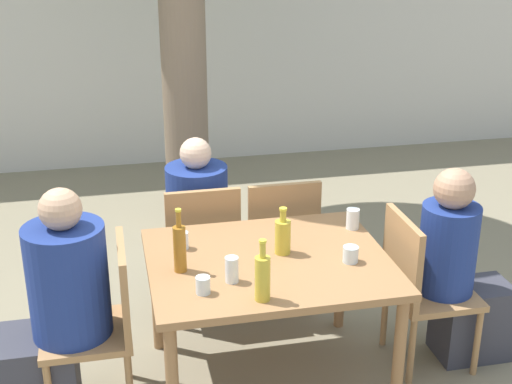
{
  "coord_description": "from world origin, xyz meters",
  "views": [
    {
      "loc": [
        -0.75,
        -3.14,
        2.38
      ],
      "look_at": [
        0.0,
        0.3,
        0.98
      ],
      "focal_mm": 50.0,
      "sensor_mm": 36.0,
      "label": 1
    }
  ],
  "objects_px": {
    "patio_chair_3": "(280,236)",
    "drinking_glass_1": "(183,240)",
    "drinking_glass_2": "(203,285)",
    "dining_table_front": "(268,273)",
    "amber_bottle_2": "(180,247)",
    "person_seated_1": "(460,277)",
    "person_seated_0": "(55,315)",
    "oil_cruet_0": "(283,236)",
    "drinking_glass_0": "(232,270)",
    "patio_chair_2": "(202,244)",
    "drinking_glass_4": "(353,219)",
    "drinking_glass_3": "(351,254)",
    "patio_chair_1": "(419,283)",
    "patio_chair_0": "(103,318)",
    "oil_cruet_1": "(263,277)",
    "person_seated_2": "(196,227)"
  },
  "relations": [
    {
      "from": "patio_chair_0",
      "to": "patio_chair_3",
      "type": "relative_size",
      "value": 1.0
    },
    {
      "from": "patio_chair_1",
      "to": "drinking_glass_3",
      "type": "xyz_separation_m",
      "value": [
        -0.45,
        -0.12,
        0.28
      ]
    },
    {
      "from": "oil_cruet_0",
      "to": "drinking_glass_2",
      "type": "distance_m",
      "value": 0.57
    },
    {
      "from": "amber_bottle_2",
      "to": "drinking_glass_0",
      "type": "relative_size",
      "value": 2.58
    },
    {
      "from": "patio_chair_0",
      "to": "person_seated_1",
      "type": "xyz_separation_m",
      "value": [
        1.92,
        -0.0,
        0.01
      ]
    },
    {
      "from": "patio_chair_3",
      "to": "drinking_glass_1",
      "type": "height_order",
      "value": "patio_chair_3"
    },
    {
      "from": "patio_chair_1",
      "to": "amber_bottle_2",
      "type": "relative_size",
      "value": 2.7
    },
    {
      "from": "patio_chair_0",
      "to": "amber_bottle_2",
      "type": "bearing_deg",
      "value": 85.65
    },
    {
      "from": "person_seated_0",
      "to": "drinking_glass_4",
      "type": "xyz_separation_m",
      "value": [
        1.61,
        0.27,
        0.25
      ]
    },
    {
      "from": "oil_cruet_0",
      "to": "drinking_glass_1",
      "type": "relative_size",
      "value": 2.74
    },
    {
      "from": "person_seated_0",
      "to": "amber_bottle_2",
      "type": "bearing_deg",
      "value": 87.24
    },
    {
      "from": "person_seated_1",
      "to": "oil_cruet_0",
      "type": "height_order",
      "value": "person_seated_1"
    },
    {
      "from": "patio_chair_3",
      "to": "drinking_glass_0",
      "type": "distance_m",
      "value": 1.08
    },
    {
      "from": "drinking_glass_2",
      "to": "patio_chair_1",
      "type": "bearing_deg",
      "value": 12.57
    },
    {
      "from": "oil_cruet_0",
      "to": "drinking_glass_1",
      "type": "height_order",
      "value": "oil_cruet_0"
    },
    {
      "from": "oil_cruet_0",
      "to": "amber_bottle_2",
      "type": "distance_m",
      "value": 0.54
    },
    {
      "from": "person_seated_2",
      "to": "oil_cruet_1",
      "type": "relative_size",
      "value": 3.76
    },
    {
      "from": "drinking_glass_1",
      "to": "drinking_glass_0",
      "type": "bearing_deg",
      "value": -65.46
    },
    {
      "from": "patio_chair_2",
      "to": "oil_cruet_0",
      "type": "bearing_deg",
      "value": 116.03
    },
    {
      "from": "patio_chair_0",
      "to": "drinking_glass_1",
      "type": "xyz_separation_m",
      "value": [
        0.43,
        0.22,
        0.28
      ]
    },
    {
      "from": "patio_chair_3",
      "to": "person_seated_0",
      "type": "height_order",
      "value": "person_seated_0"
    },
    {
      "from": "patio_chair_0",
      "to": "drinking_glass_3",
      "type": "bearing_deg",
      "value": 84.66
    },
    {
      "from": "drinking_glass_0",
      "to": "patio_chair_2",
      "type": "bearing_deg",
      "value": 91.23
    },
    {
      "from": "patio_chair_1",
      "to": "person_seated_1",
      "type": "xyz_separation_m",
      "value": [
        0.24,
        -0.0,
        0.01
      ]
    },
    {
      "from": "person_seated_0",
      "to": "drinking_glass_4",
      "type": "relative_size",
      "value": 10.46
    },
    {
      "from": "drinking_glass_4",
      "to": "patio_chair_3",
      "type": "bearing_deg",
      "value": 122.61
    },
    {
      "from": "dining_table_front",
      "to": "amber_bottle_2",
      "type": "relative_size",
      "value": 3.71
    },
    {
      "from": "amber_bottle_2",
      "to": "drinking_glass_4",
      "type": "xyz_separation_m",
      "value": [
        0.99,
        0.3,
        -0.07
      ]
    },
    {
      "from": "oil_cruet_1",
      "to": "drinking_glass_1",
      "type": "xyz_separation_m",
      "value": [
        -0.29,
        0.6,
        -0.07
      ]
    },
    {
      "from": "drinking_glass_2",
      "to": "drinking_glass_4",
      "type": "distance_m",
      "value": 1.06
    },
    {
      "from": "amber_bottle_2",
      "to": "drinking_glass_2",
      "type": "relative_size",
      "value": 3.96
    },
    {
      "from": "dining_table_front",
      "to": "person_seated_1",
      "type": "xyz_separation_m",
      "value": [
        1.08,
        -0.0,
        -0.14
      ]
    },
    {
      "from": "patio_chair_3",
      "to": "drinking_glass_2",
      "type": "distance_m",
      "value": 1.21
    },
    {
      "from": "patio_chair_3",
      "to": "drinking_glass_1",
      "type": "bearing_deg",
      "value": 38.32
    },
    {
      "from": "person_seated_2",
      "to": "patio_chair_2",
      "type": "bearing_deg",
      "value": 90.0
    },
    {
      "from": "oil_cruet_0",
      "to": "amber_bottle_2",
      "type": "bearing_deg",
      "value": -171.1
    },
    {
      "from": "person_seated_0",
      "to": "amber_bottle_2",
      "type": "relative_size",
      "value": 3.65
    },
    {
      "from": "patio_chair_3",
      "to": "drinking_glass_4",
      "type": "xyz_separation_m",
      "value": [
        0.3,
        -0.46,
        0.29
      ]
    },
    {
      "from": "person_seated_1",
      "to": "person_seated_0",
      "type": "bearing_deg",
      "value": 90.0
    },
    {
      "from": "person_seated_2",
      "to": "drinking_glass_3",
      "type": "relative_size",
      "value": 13.57
    },
    {
      "from": "drinking_glass_4",
      "to": "patio_chair_0",
      "type": "bearing_deg",
      "value": -169.08
    },
    {
      "from": "person_seated_2",
      "to": "drinking_glass_4",
      "type": "xyz_separation_m",
      "value": [
        0.79,
        -0.7,
        0.29
      ]
    },
    {
      "from": "person_seated_1",
      "to": "amber_bottle_2",
      "type": "bearing_deg",
      "value": 91.11
    },
    {
      "from": "oil_cruet_1",
      "to": "drinking_glass_4",
      "type": "relative_size",
      "value": 2.61
    },
    {
      "from": "oil_cruet_0",
      "to": "drinking_glass_3",
      "type": "xyz_separation_m",
      "value": [
        0.31,
        -0.17,
        -0.06
      ]
    },
    {
      "from": "patio_chair_0",
      "to": "patio_chair_2",
      "type": "xyz_separation_m",
      "value": [
        0.6,
        0.73,
        0.0
      ]
    },
    {
      "from": "person_seated_2",
      "to": "drinking_glass_1",
      "type": "xyz_separation_m",
      "value": [
        -0.17,
        -0.75,
        0.28
      ]
    },
    {
      "from": "patio_chair_3",
      "to": "oil_cruet_0",
      "type": "relative_size",
      "value": 3.54
    },
    {
      "from": "oil_cruet_0",
      "to": "drinking_glass_3",
      "type": "distance_m",
      "value": 0.36
    },
    {
      "from": "dining_table_front",
      "to": "patio_chair_2",
      "type": "relative_size",
      "value": 1.37
    }
  ]
}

